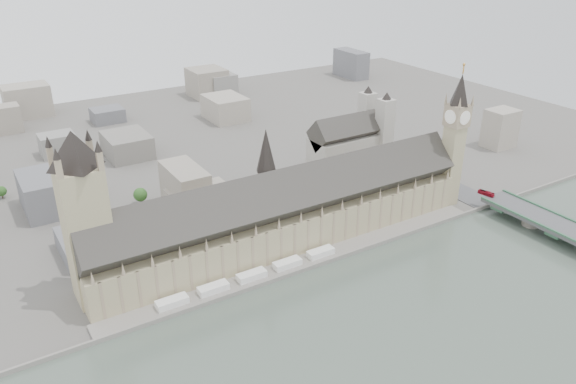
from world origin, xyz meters
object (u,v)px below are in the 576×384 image
red_bus_north (486,193)px  palace_of_westminster (285,214)px  elizabeth_tower (455,131)px  victoria_tower (84,210)px  westminster_abbey (350,145)px  car_approach (442,167)px

red_bus_north → palace_of_westminster: bearing=151.3°
elizabeth_tower → victoria_tower: elizabeth_tower is taller
elizabeth_tower → red_bus_north: elizabeth_tower is taller
victoria_tower → westminster_abbey: bearing=16.5°
palace_of_westminster → victoria_tower: size_ratio=2.65×
red_bus_north → car_approach: (11.21, 55.86, -0.90)m
victoria_tower → car_approach: victoria_tower is taller
elizabeth_tower → victoria_tower: (-260.00, 18.00, -2.88)m
westminster_abbey → red_bus_north: size_ratio=5.52×
palace_of_westminster → car_approach: bearing=7.8°
elizabeth_tower → car_approach: size_ratio=19.13×
palace_of_westminster → red_bus_north: bearing=-11.8°
palace_of_westminster → elizabeth_tower: size_ratio=2.47×
elizabeth_tower → red_bus_north: bearing=-49.0°
westminster_abbey → car_approach: size_ratio=12.10×
westminster_abbey → red_bus_north: 117.98m
victoria_tower → westminster_abbey: size_ratio=1.47×
palace_of_westminster → victoria_tower: (-122.00, 6.30, 32.50)m
palace_of_westminster → westminster_abbey: westminster_abbey is taller
westminster_abbey → red_bus_north: westminster_abbey is taller
elizabeth_tower → westminster_abbey: size_ratio=1.58×
palace_of_westminster → red_bus_north: palace_of_westminster is taller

